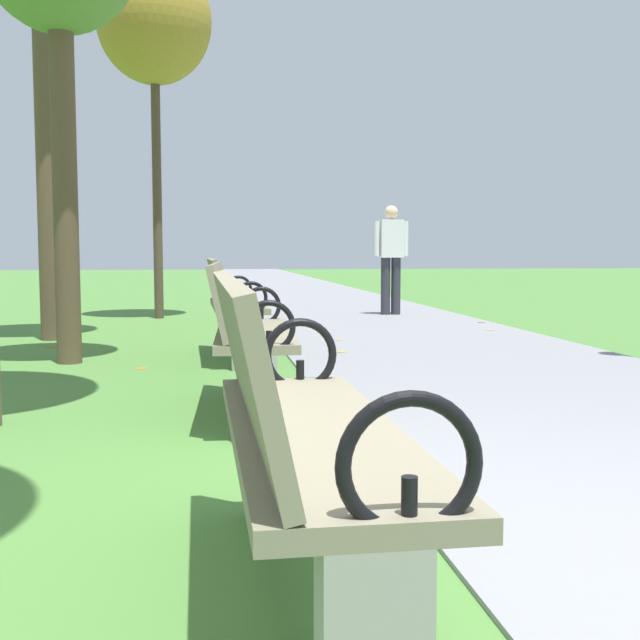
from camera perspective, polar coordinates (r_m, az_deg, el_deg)
The scene contains 8 objects.
ground_plane at distance 2.53m, azimuth 9.87°, elevation -17.63°, with size 80.00×80.00×0.00m, color #4C7F38.
paved_walkway at distance 20.36m, azimuth -1.80°, elevation 2.26°, with size 3.06×44.00×0.02m, color gray.
park_bench_1 at distance 2.17m, azimuth -1.83°, elevation -7.90°, with size 0.49×1.60×0.90m.
park_bench_2 at distance 4.75m, azimuth -5.33°, elevation -0.89°, with size 0.54×1.62×0.90m.
park_bench_3 at distance 7.23m, azimuth -6.32°, elevation 1.10°, with size 0.51×1.61×0.90m.
tree_5 at distance 12.11m, azimuth -11.77°, elevation 20.08°, with size 1.60×1.60×5.06m.
pedestrian_walking at distance 11.95m, azimuth 5.09°, elevation 4.74°, with size 0.53×0.24×1.62m.
scattered_leaves at distance 4.23m, azimuth 0.19°, elevation -8.11°, with size 5.31×9.86×0.02m.
Camera 1 is at (-0.74, -2.22, 0.97)m, focal length 44.79 mm.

